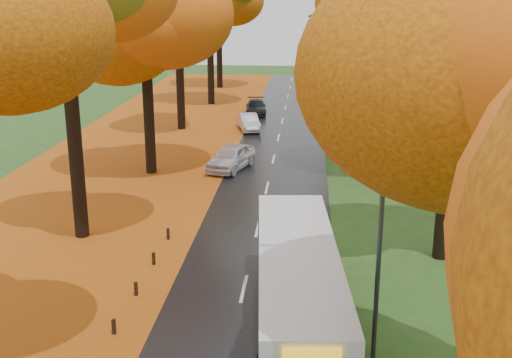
# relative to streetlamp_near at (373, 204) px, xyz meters

# --- Properties ---
(road) EXTENTS (6.50, 90.00, 0.04)m
(road) POSITION_rel_streetlamp_near_xyz_m (-3.95, 17.00, -4.69)
(road) COLOR black
(road) RESTS_ON ground
(centre_line) EXTENTS (0.12, 90.00, 0.01)m
(centre_line) POSITION_rel_streetlamp_near_xyz_m (-3.95, 17.00, -4.67)
(centre_line) COLOR silver
(centre_line) RESTS_ON road
(leaf_verge) EXTENTS (12.00, 90.00, 0.02)m
(leaf_verge) POSITION_rel_streetlamp_near_xyz_m (-12.95, 17.00, -4.70)
(leaf_verge) COLOR #98440D
(leaf_verge) RESTS_ON ground
(leaf_drift) EXTENTS (0.90, 90.00, 0.01)m
(leaf_drift) POSITION_rel_streetlamp_near_xyz_m (-7.00, 17.00, -4.67)
(leaf_drift) COLOR #AF5312
(leaf_drift) RESTS_ON road
(trees_left) EXTENTS (9.20, 74.00, 13.88)m
(trees_left) POSITION_rel_streetlamp_near_xyz_m (-11.13, 19.06, 4.82)
(trees_left) COLOR black
(trees_left) RESTS_ON ground
(trees_right) EXTENTS (9.30, 74.20, 13.96)m
(trees_right) POSITION_rel_streetlamp_near_xyz_m (3.24, 18.91, 4.98)
(trees_right) COLOR black
(trees_right) RESTS_ON ground
(streetlamp_near) EXTENTS (2.45, 0.18, 8.00)m
(streetlamp_near) POSITION_rel_streetlamp_near_xyz_m (0.00, 0.00, 0.00)
(streetlamp_near) COLOR #333538
(streetlamp_near) RESTS_ON ground
(streetlamp_mid) EXTENTS (2.45, 0.18, 8.00)m
(streetlamp_mid) POSITION_rel_streetlamp_near_xyz_m (0.00, 22.00, 0.00)
(streetlamp_mid) COLOR #333538
(streetlamp_mid) RESTS_ON ground
(streetlamp_far) EXTENTS (2.45, 0.18, 8.00)m
(streetlamp_far) POSITION_rel_streetlamp_near_xyz_m (0.00, 44.00, 0.00)
(streetlamp_far) COLOR #333538
(streetlamp_far) RESTS_ON ground
(bus) EXTENTS (3.26, 10.77, 2.79)m
(bus) POSITION_rel_streetlamp_near_xyz_m (-2.00, 1.10, -3.21)
(bus) COLOR #4E0C12
(bus) RESTS_ON road
(car_white) EXTENTS (2.90, 4.58, 1.45)m
(car_white) POSITION_rel_streetlamp_near_xyz_m (-6.30, 19.51, -3.95)
(car_white) COLOR silver
(car_white) RESTS_ON road
(car_silver) EXTENTS (2.19, 3.90, 1.22)m
(car_silver) POSITION_rel_streetlamp_near_xyz_m (-6.30, 30.29, -4.06)
(car_silver) COLOR #A5A7AD
(car_silver) RESTS_ON road
(car_dark) EXTENTS (2.04, 4.22, 1.18)m
(car_dark) POSITION_rel_streetlamp_near_xyz_m (-6.30, 36.72, -4.08)
(car_dark) COLOR black
(car_dark) RESTS_ON road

